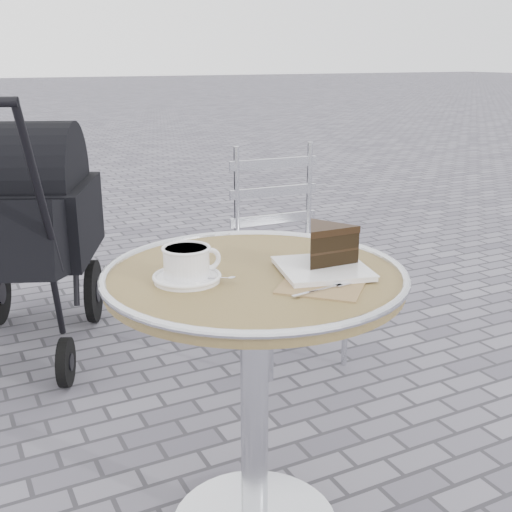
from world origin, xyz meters
name	(u,v)px	position (x,y,z in m)	size (l,w,h in m)	color
cafe_table	(254,337)	(0.00, 0.00, 0.57)	(0.72, 0.72, 0.74)	silver
cappuccino_set	(188,266)	(-0.16, 0.02, 0.77)	(0.16, 0.15, 0.08)	white
cake_plate_set	(326,250)	(0.16, -0.06, 0.78)	(0.30, 0.33, 0.11)	#957351
bistro_chair	(281,227)	(0.61, 0.97, 0.54)	(0.41, 0.41, 0.87)	silver
baby_stroller	(23,236)	(-0.34, 1.48, 0.49)	(0.85, 1.16, 1.10)	black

